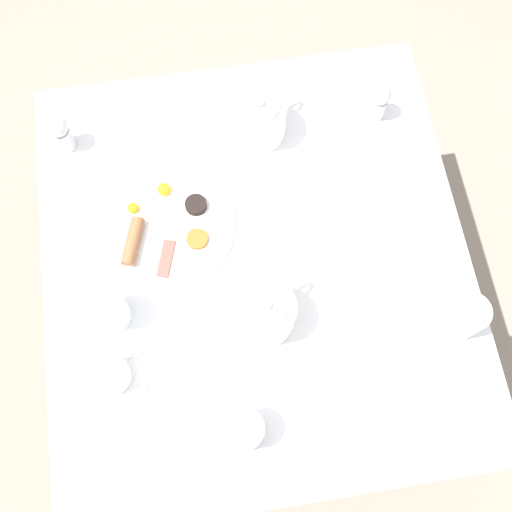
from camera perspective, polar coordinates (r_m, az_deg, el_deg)
ground_plane at (r=2.04m, az=0.00°, el=-6.66°), size 8.00×8.00×0.00m
table at (r=1.42m, az=0.00°, el=-1.14°), size 0.96×1.05×0.70m
breakfast_plate at (r=1.39m, az=-8.76°, el=2.92°), size 0.32×0.32×0.04m
teapot_near at (r=1.27m, az=0.95°, el=-5.45°), size 0.18×0.14×0.14m
teapot_far at (r=1.45m, az=0.43°, el=12.96°), size 0.18×0.14×0.14m
teacup_with_saucer_left at (r=1.31m, az=-13.58°, el=-10.99°), size 0.15×0.15×0.06m
water_glass_tall at (r=1.24m, az=-1.11°, el=-16.22°), size 0.08×0.08×0.09m
water_glass_short at (r=1.34m, az=19.19°, el=-5.51°), size 0.08×0.08×0.11m
wine_glass_spare at (r=1.31m, az=-13.89°, el=-4.95°), size 0.08×0.08×0.11m
pepper_grinder at (r=1.50m, az=-18.10°, el=11.07°), size 0.05×0.05×0.11m
salt_grinder at (r=1.51m, az=11.59°, el=14.23°), size 0.05×0.05×0.11m
fork_by_plate at (r=1.42m, az=7.10°, el=5.34°), size 0.03×0.16×0.00m
knife_by_plate at (r=1.31m, az=10.58°, el=-15.15°), size 0.15×0.16×0.00m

